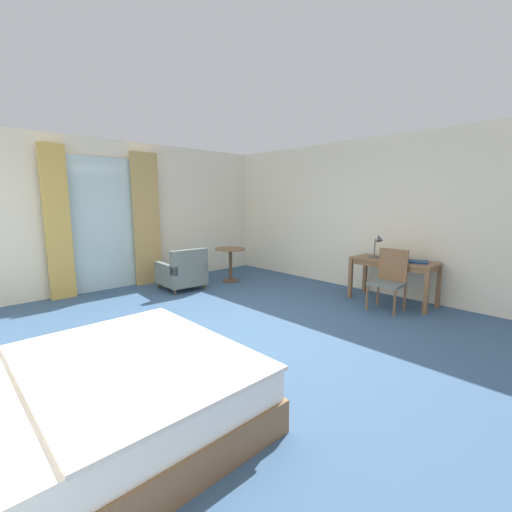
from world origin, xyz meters
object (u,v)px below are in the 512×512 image
bed (76,408)px  armchair_by_window (183,273)px  round_cafe_table (230,257)px  writing_desk (393,265)px  desk_lamp (377,243)px  closed_book (417,262)px  desk_chair (389,277)px

bed → armchair_by_window: size_ratio=2.71×
bed → armchair_by_window: bed is taller
bed → round_cafe_table: (3.87, 3.10, 0.24)m
bed → writing_desk: size_ratio=1.69×
writing_desk → desk_lamp: (-0.07, 0.27, 0.35)m
armchair_by_window → round_cafe_table: 1.11m
desk_lamp → armchair_by_window: 3.57m
writing_desk → closed_book: size_ratio=4.36×
armchair_by_window → closed_book: bearing=-59.1°
desk_chair → armchair_by_window: 3.68m
bed → desk_chair: bearing=-0.8°
bed → armchair_by_window: (2.79, 3.21, 0.04)m
desk_chair → round_cafe_table: size_ratio=1.34×
desk_chair → round_cafe_table: bearing=100.8°
bed → round_cafe_table: size_ratio=3.21×
closed_book → armchair_by_window: size_ratio=0.37×
writing_desk → round_cafe_table: (-1.02, 3.02, -0.11)m
closed_book → round_cafe_table: closed_book is taller
armchair_by_window → round_cafe_table: (1.08, -0.11, 0.20)m
desk_chair → closed_book: bearing=-29.8°
desk_lamp → closed_book: (0.07, -0.64, -0.24)m
desk_lamp → desk_chair: bearing=-130.4°
writing_desk → armchair_by_window: (-2.10, 3.13, -0.31)m
bed → desk_chair: bed is taller
bed → closed_book: size_ratio=7.38×
closed_book → armchair_by_window: (-2.10, 3.50, -0.42)m
armchair_by_window → desk_lamp: bearing=-54.6°
desk_chair → round_cafe_table: 3.21m
bed → desk_lamp: size_ratio=5.12×
writing_desk → desk_lamp: size_ratio=3.03×
desk_chair → desk_lamp: bearing=49.6°
closed_book → desk_lamp: bearing=78.3°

